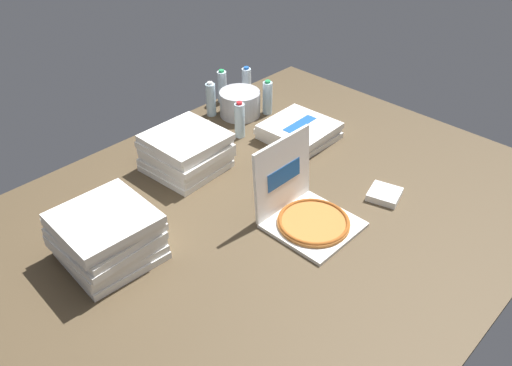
{
  "coord_description": "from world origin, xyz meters",
  "views": [
    {
      "loc": [
        -1.58,
        -1.46,
        1.77
      ],
      "look_at": [
        0.03,
        0.1,
        0.14
      ],
      "focal_mm": 36.02,
      "sensor_mm": 36.0,
      "label": 1
    }
  ],
  "objects_px": {
    "open_pizza_box": "(306,211)",
    "water_bottle_0": "(211,99)",
    "water_bottle_3": "(222,87)",
    "water_bottle_2": "(267,98)",
    "pizza_stack_right_far": "(107,236)",
    "water_bottle_4": "(246,84)",
    "pizza_stack_left_mid": "(299,131)",
    "napkin_pile": "(384,194)",
    "water_bottle_1": "(240,120)",
    "pizza_stack_center_far": "(186,151)",
    "ice_bucket": "(240,103)"
  },
  "relations": [
    {
      "from": "open_pizza_box",
      "to": "water_bottle_0",
      "type": "distance_m",
      "value": 1.32
    },
    {
      "from": "open_pizza_box",
      "to": "water_bottle_3",
      "type": "distance_m",
      "value": 1.49
    },
    {
      "from": "water_bottle_2",
      "to": "water_bottle_0",
      "type": "bearing_deg",
      "value": 137.62
    },
    {
      "from": "pizza_stack_right_far",
      "to": "water_bottle_4",
      "type": "bearing_deg",
      "value": 23.51
    },
    {
      "from": "pizza_stack_left_mid",
      "to": "napkin_pile",
      "type": "distance_m",
      "value": 0.78
    },
    {
      "from": "water_bottle_0",
      "to": "napkin_pile",
      "type": "bearing_deg",
      "value": -89.08
    },
    {
      "from": "water_bottle_2",
      "to": "pizza_stack_left_mid",
      "type": "bearing_deg",
      "value": -106.45
    },
    {
      "from": "water_bottle_0",
      "to": "water_bottle_2",
      "type": "distance_m",
      "value": 0.4
    },
    {
      "from": "open_pizza_box",
      "to": "water_bottle_0",
      "type": "bearing_deg",
      "value": 69.91
    },
    {
      "from": "pizza_stack_right_far",
      "to": "water_bottle_3",
      "type": "distance_m",
      "value": 1.72
    },
    {
      "from": "pizza_stack_left_mid",
      "to": "open_pizza_box",
      "type": "bearing_deg",
      "value": -137.63
    },
    {
      "from": "open_pizza_box",
      "to": "pizza_stack_left_mid",
      "type": "height_order",
      "value": "open_pizza_box"
    },
    {
      "from": "pizza_stack_left_mid",
      "to": "water_bottle_1",
      "type": "height_order",
      "value": "water_bottle_1"
    },
    {
      "from": "napkin_pile",
      "to": "open_pizza_box",
      "type": "bearing_deg",
      "value": 158.97
    },
    {
      "from": "pizza_stack_center_far",
      "to": "water_bottle_1",
      "type": "distance_m",
      "value": 0.49
    },
    {
      "from": "pizza_stack_center_far",
      "to": "water_bottle_2",
      "type": "height_order",
      "value": "water_bottle_2"
    },
    {
      "from": "water_bottle_1",
      "to": "water_bottle_4",
      "type": "distance_m",
      "value": 0.56
    },
    {
      "from": "pizza_stack_right_far",
      "to": "pizza_stack_left_mid",
      "type": "height_order",
      "value": "pizza_stack_right_far"
    },
    {
      "from": "pizza_stack_center_far",
      "to": "water_bottle_4",
      "type": "xyz_separation_m",
      "value": [
        0.91,
        0.4,
        0.01
      ]
    },
    {
      "from": "pizza_stack_right_far",
      "to": "water_bottle_2",
      "type": "bearing_deg",
      "value": 15.78
    },
    {
      "from": "water_bottle_1",
      "to": "napkin_pile",
      "type": "height_order",
      "value": "water_bottle_1"
    },
    {
      "from": "open_pizza_box",
      "to": "water_bottle_4",
      "type": "bearing_deg",
      "value": 56.84
    },
    {
      "from": "pizza_stack_left_mid",
      "to": "pizza_stack_center_far",
      "type": "distance_m",
      "value": 0.79
    },
    {
      "from": "ice_bucket",
      "to": "water_bottle_4",
      "type": "distance_m",
      "value": 0.26
    },
    {
      "from": "water_bottle_0",
      "to": "napkin_pile",
      "type": "xyz_separation_m",
      "value": [
        0.02,
        -1.43,
        -0.1
      ]
    },
    {
      "from": "water_bottle_2",
      "to": "napkin_pile",
      "type": "relative_size",
      "value": 1.5
    },
    {
      "from": "napkin_pile",
      "to": "water_bottle_2",
      "type": "bearing_deg",
      "value": 76.71
    },
    {
      "from": "pizza_stack_center_far",
      "to": "napkin_pile",
      "type": "bearing_deg",
      "value": -60.71
    },
    {
      "from": "water_bottle_0",
      "to": "water_bottle_2",
      "type": "relative_size",
      "value": 1.0
    },
    {
      "from": "ice_bucket",
      "to": "open_pizza_box",
      "type": "bearing_deg",
      "value": -118.61
    },
    {
      "from": "pizza_stack_right_far",
      "to": "ice_bucket",
      "type": "xyz_separation_m",
      "value": [
        1.46,
        0.58,
        -0.04
      ]
    },
    {
      "from": "pizza_stack_left_mid",
      "to": "water_bottle_0",
      "type": "xyz_separation_m",
      "value": [
        -0.18,
        0.66,
        0.06
      ]
    },
    {
      "from": "water_bottle_1",
      "to": "napkin_pile",
      "type": "distance_m",
      "value": 1.08
    },
    {
      "from": "ice_bucket",
      "to": "water_bottle_1",
      "type": "distance_m",
      "value": 0.3
    },
    {
      "from": "open_pizza_box",
      "to": "ice_bucket",
      "type": "height_order",
      "value": "open_pizza_box"
    },
    {
      "from": "open_pizza_box",
      "to": "pizza_stack_right_far",
      "type": "distance_m",
      "value": 1.01
    },
    {
      "from": "water_bottle_2",
      "to": "water_bottle_4",
      "type": "height_order",
      "value": "same"
    },
    {
      "from": "pizza_stack_right_far",
      "to": "pizza_stack_left_mid",
      "type": "xyz_separation_m",
      "value": [
        1.49,
        0.06,
        -0.08
      ]
    },
    {
      "from": "ice_bucket",
      "to": "water_bottle_4",
      "type": "relative_size",
      "value": 1.14
    },
    {
      "from": "water_bottle_1",
      "to": "ice_bucket",
      "type": "bearing_deg",
      "value": 45.15
    },
    {
      "from": "water_bottle_1",
      "to": "water_bottle_2",
      "type": "relative_size",
      "value": 1.0
    },
    {
      "from": "napkin_pile",
      "to": "ice_bucket",
      "type": "bearing_deg",
      "value": 84.64
    },
    {
      "from": "water_bottle_4",
      "to": "water_bottle_2",
      "type": "bearing_deg",
      "value": -103.03
    },
    {
      "from": "water_bottle_2",
      "to": "water_bottle_4",
      "type": "bearing_deg",
      "value": 76.97
    },
    {
      "from": "water_bottle_4",
      "to": "open_pizza_box",
      "type": "bearing_deg",
      "value": -123.16
    },
    {
      "from": "water_bottle_4",
      "to": "pizza_stack_left_mid",
      "type": "bearing_deg",
      "value": -105.06
    },
    {
      "from": "water_bottle_2",
      "to": "water_bottle_3",
      "type": "height_order",
      "value": "same"
    },
    {
      "from": "pizza_stack_left_mid",
      "to": "pizza_stack_center_far",
      "type": "height_order",
      "value": "pizza_stack_center_far"
    },
    {
      "from": "pizza_stack_center_far",
      "to": "water_bottle_1",
      "type": "bearing_deg",
      "value": 4.16
    },
    {
      "from": "pizza_stack_right_far",
      "to": "ice_bucket",
      "type": "height_order",
      "value": "pizza_stack_right_far"
    }
  ]
}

